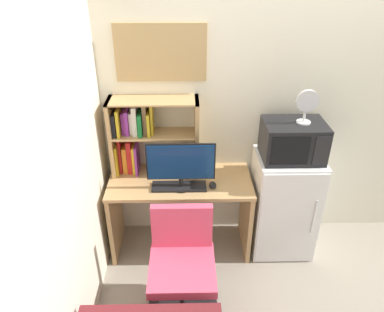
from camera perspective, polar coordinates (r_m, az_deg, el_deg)
The scene contains 12 objects.
wall_back at distance 3.37m, azimuth 21.73°, elevation 7.68°, with size 6.40×0.04×2.60m, color silver.
wall_left at distance 1.86m, azimuth -24.29°, elevation -11.53°, with size 0.04×4.40×2.60m, color silver.
desk at distance 3.24m, azimuth -1.79°, elevation -7.06°, with size 1.21×0.55×0.73m.
hutch_bookshelf at distance 3.10m, azimuth -7.84°, elevation 3.48°, with size 0.74×0.25×0.67m.
monitor at distance 2.90m, azimuth -1.76°, elevation -1.22°, with size 0.55×0.16×0.41m.
keyboard at distance 3.02m, azimuth -2.01°, elevation -4.76°, with size 0.45×0.15×0.02m, color black.
computer_mouse at distance 3.03m, azimuth 3.23°, elevation -4.51°, with size 0.06×0.10×0.03m, color black.
mini_fridge at distance 3.36m, azimuth 14.02°, elevation -7.24°, with size 0.54×0.49×0.95m.
microwave at distance 3.04m, azimuth 15.43°, elevation 2.34°, with size 0.48×0.36×0.31m.
desk_fan at distance 2.93m, azimuth 17.42°, elevation 7.69°, with size 0.17×0.11×0.27m.
desk_chair at distance 2.84m, azimuth -1.51°, elevation -17.51°, with size 0.54×0.54×0.84m.
wall_corkboard at distance 2.95m, azimuth -4.91°, elevation 15.72°, with size 0.71×0.02×0.45m, color tan.
Camera 1 is at (-0.90, -2.87, 2.45)m, focal length 34.27 mm.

